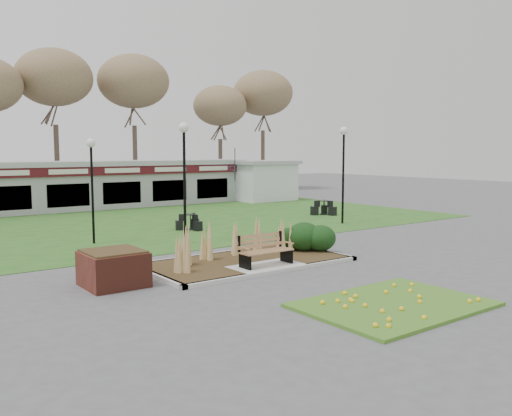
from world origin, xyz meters
TOP-DOWN VIEW (x-y plane):
  - ground at (0.00, 0.00)m, footprint 100.00×100.00m
  - lawn at (0.00, 12.00)m, footprint 34.00×16.00m
  - flower_bed at (0.00, -4.60)m, footprint 4.20×3.00m
  - planting_bed at (1.27, 1.35)m, footprint 6.75×3.40m
  - park_bench at (0.00, 0.25)m, footprint 1.70×0.66m
  - brick_planter at (-4.40, 1.00)m, footprint 1.50×1.50m
  - food_pavilion at (0.00, 19.96)m, footprint 24.60×3.40m
  - service_hut at (13.50, 18.00)m, footprint 4.40×3.40m
  - tree_backdrop at (0.00, 28.00)m, footprint 47.24×5.24m
  - lamp_post_mid_left at (-2.53, 7.61)m, footprint 0.33×0.33m
  - lamp_post_mid_right at (0.27, 5.54)m, footprint 0.38×0.38m
  - lamp_post_far_right at (9.18, 5.99)m, footprint 0.39×0.39m
  - bistro_set_c at (2.22, 8.55)m, footprint 1.28×1.21m
  - bistro_set_d at (10.93, 9.13)m, footprint 1.42×1.39m
  - patio_umbrella at (11.09, 18.00)m, footprint 2.38×2.41m

SIDE VIEW (x-z plane):
  - ground at x=0.00m, z-range 0.00..0.00m
  - lawn at x=0.00m, z-range 0.00..0.02m
  - flower_bed at x=0.00m, z-range -0.01..0.15m
  - bistro_set_c at x=2.22m, z-range -0.10..0.59m
  - bistro_set_d at x=10.93m, z-range -0.11..0.66m
  - planting_bed at x=1.27m, z-range -0.27..1.00m
  - brick_planter at x=-4.40m, z-range 0.00..0.95m
  - park_bench at x=0.00m, z-range 0.12..1.05m
  - service_hut at x=13.50m, z-range 0.04..2.86m
  - food_pavilion at x=0.00m, z-range 0.03..2.93m
  - patio_umbrella at x=11.09m, z-range 0.35..2.94m
  - lamp_post_mid_left at x=-2.53m, z-range 0.91..4.89m
  - lamp_post_mid_right at x=0.27m, z-range 1.05..5.62m
  - lamp_post_far_right at x=9.18m, z-range 1.07..5.72m
  - tree_backdrop at x=0.00m, z-range 3.18..13.54m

